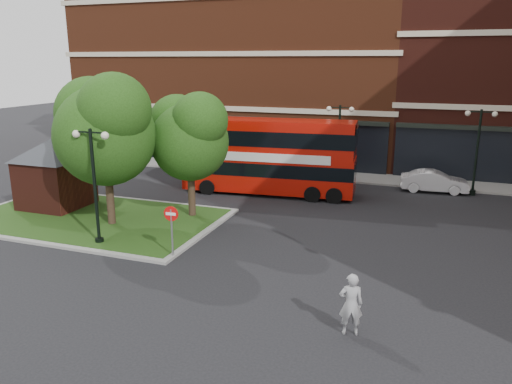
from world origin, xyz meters
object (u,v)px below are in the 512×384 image
at_px(bus, 268,152).
at_px(woman, 351,304).
at_px(car_white, 434,181).
at_px(car_silver, 295,169).

bearing_deg(bus, woman, -67.89).
bearing_deg(car_white, car_silver, 86.43).
xyz_separation_m(bus, car_silver, (0.58, 3.72, -1.76)).
bearing_deg(car_silver, woman, -156.30).
xyz_separation_m(car_silver, car_white, (8.68, 0.00, -0.11)).
height_order(car_silver, car_white, car_silver).
distance_m(bus, woman, 15.95).
bearing_deg(car_white, bus, 108.32).
height_order(bus, woman, bus).
xyz_separation_m(bus, woman, (7.22, -14.14, -1.58)).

